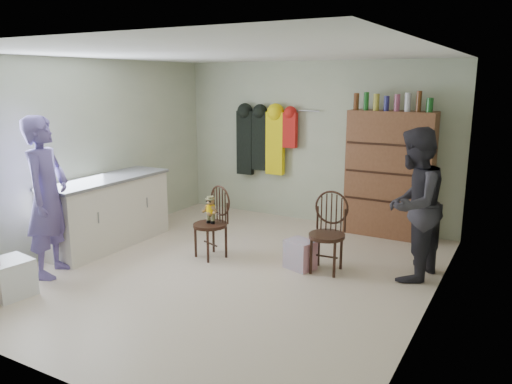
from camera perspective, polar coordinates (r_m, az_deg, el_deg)
The scene contains 11 objects.
ground_plane at distance 6.02m, azimuth -3.04°, elevation -8.96°, with size 5.00×5.00×0.00m, color beige.
room_walls at distance 6.08m, azimuth -0.53°, elevation 6.64°, with size 5.00×5.00×5.00m.
counter at distance 7.06m, azimuth -16.60°, elevation -2.16°, with size 0.64×1.86×0.94m.
plastic_tub at distance 5.90m, azimuth -26.28°, elevation -8.77°, with size 0.41×0.39×0.39m, color white.
chair_front at distance 6.33m, azimuth -4.94°, elevation -2.87°, with size 0.52×0.52×0.92m.
chair_far at distance 5.93m, azimuth 8.27°, elevation -4.21°, with size 0.45×0.45×0.95m.
striped_bag at distance 6.04m, azimuth 5.07°, elevation -7.12°, with size 0.33×0.26×0.35m, color #E5727D.
person_left at distance 6.13m, azimuth -22.76°, elevation -0.53°, with size 0.67×0.44×1.84m, color #605194.
person_right at distance 5.82m, azimuth 17.51°, elevation -1.39°, with size 0.84×0.65×1.72m, color #2D2B33.
dresser at distance 7.35m, azimuth 14.99°, elevation 2.04°, with size 1.20×0.39×2.08m.
coat_rack at distance 8.12m, azimuth 0.90°, elevation 5.87°, with size 1.42×0.12×1.09m.
Camera 1 is at (3.01, -4.71, 2.23)m, focal length 35.00 mm.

